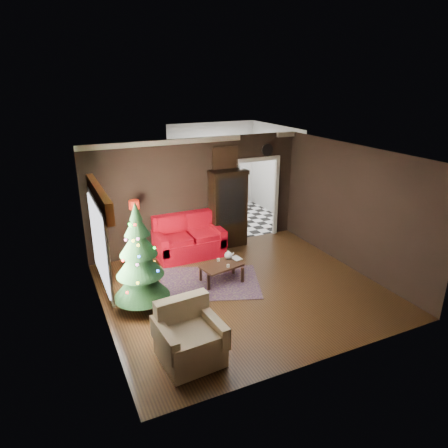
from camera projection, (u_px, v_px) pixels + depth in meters
name	position (u px, v px, depth m)	size (l,w,h in m)	color
floor	(242.00, 289.00, 8.36)	(5.50, 5.50, 0.00)	black
ceiling	(245.00, 155.00, 7.39)	(5.50, 5.50, 0.00)	white
wall_back	(197.00, 195.00, 10.00)	(5.50, 5.50, 0.00)	black
wall_front	(324.00, 282.00, 5.75)	(5.50, 5.50, 0.00)	black
wall_left	(99.00, 250.00, 6.79)	(5.50, 5.50, 0.00)	black
wall_right	(353.00, 208.00, 8.96)	(5.50, 5.50, 0.00)	black
doorway	(256.00, 200.00, 10.80)	(1.10, 0.10, 2.10)	silver
left_window	(99.00, 243.00, 6.96)	(0.05, 1.60, 1.40)	white
valance	(99.00, 197.00, 6.71)	(0.12, 2.10, 0.35)	brown
kitchen_floor	(232.00, 220.00, 12.44)	(3.00, 3.00, 0.00)	white
kitchen_window	(212.00, 157.00, 13.08)	(0.70, 0.06, 0.70)	white
rug	(209.00, 282.00, 8.63)	(2.10, 1.53, 0.01)	#3E2F39
loveseat	(189.00, 237.00, 9.77)	(1.70, 0.90, 1.00)	maroon
curio_cabinet	(228.00, 210.00, 10.26)	(0.90, 0.45, 1.90)	black
floor_lamp	(136.00, 231.00, 9.19)	(0.25, 0.25, 1.48)	black
christmas_tree	(139.00, 258.00, 7.33)	(1.05, 1.05, 2.00)	black
armchair	(189.00, 335.00, 6.13)	(0.93, 0.93, 0.95)	tan
coffee_table	(221.00, 273.00, 8.61)	(0.85, 0.51, 0.38)	black
teapot	(228.00, 255.00, 8.79)	(0.20, 0.20, 0.19)	silver
cup_a	(218.00, 260.00, 8.71)	(0.07, 0.07, 0.06)	white
cup_b	(228.00, 266.00, 8.44)	(0.07, 0.07, 0.06)	silver
book	(233.00, 255.00, 8.75)	(0.18, 0.02, 0.24)	tan
wall_clock	(267.00, 150.00, 10.40)	(0.32, 0.32, 0.06)	silver
painting	(225.00, 158.00, 9.97)	(0.62, 0.05, 0.52)	#B27B47
kitchen_counter	(216.00, 196.00, 13.30)	(1.80, 0.60, 0.90)	white
kitchen_table	(227.00, 212.00, 11.93)	(0.70, 0.70, 0.75)	brown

